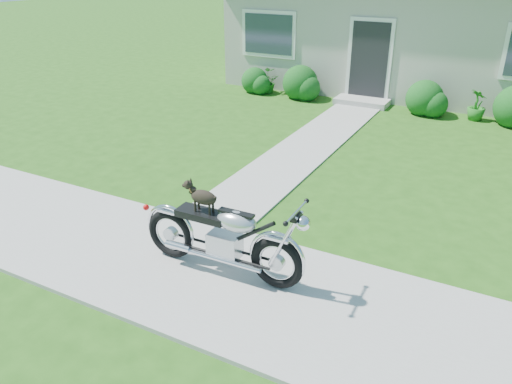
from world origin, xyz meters
TOP-DOWN VIEW (x-y plane):
  - ground at (0.00, 0.00)m, footprint 80.00×80.00m
  - sidewalk at (0.00, 0.00)m, footprint 24.00×2.20m
  - walkway at (-1.50, 5.00)m, footprint 1.20×8.00m
  - house at (-0.00, 11.99)m, footprint 12.60×7.03m
  - shrub_row at (-0.84, 8.50)m, footprint 7.82×1.04m
  - potted_plant_left at (-4.33, 8.55)m, footprint 0.75×0.70m
  - potted_plant_right at (1.35, 8.55)m, footprint 0.59×0.59m
  - motorcycle_with_dog at (-0.63, 0.09)m, footprint 2.22×0.60m

SIDE VIEW (x-z plane):
  - ground at x=0.00m, z-range 0.00..0.00m
  - walkway at x=-1.50m, z-range 0.00..0.03m
  - sidewalk at x=0.00m, z-range 0.00..0.04m
  - potted_plant_left at x=-4.33m, z-range 0.00..0.68m
  - potted_plant_right at x=1.35m, z-range 0.00..0.75m
  - shrub_row at x=-0.84m, z-range -0.11..0.92m
  - motorcycle_with_dog at x=-0.63m, z-range -0.03..1.12m
  - house at x=0.00m, z-range -0.09..4.41m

